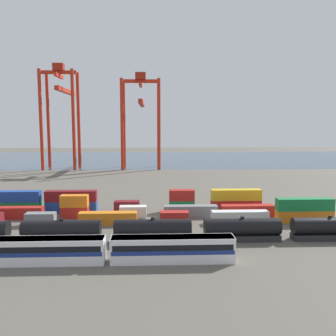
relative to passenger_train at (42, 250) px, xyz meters
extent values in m
plane|color=#5B564C|center=(2.91, 62.82, -2.14)|extent=(420.00, 420.00, 0.00)
cube|color=#384C60|center=(2.91, 166.78, -2.14)|extent=(400.00, 110.00, 0.01)
cube|color=silver|center=(0.00, 0.00, -0.19)|extent=(18.82, 3.10, 3.90)
cube|color=navy|center=(0.00, 0.00, -0.29)|extent=(18.44, 3.14, 0.64)
cube|color=black|center=(0.00, 0.00, 0.49)|extent=(18.06, 3.13, 0.90)
cube|color=slate|center=(0.00, 0.00, 1.58)|extent=(18.63, 2.85, 0.36)
cube|color=silver|center=(19.72, 0.00, -0.19)|extent=(18.82, 3.10, 3.90)
cube|color=navy|center=(19.72, 0.00, -0.29)|extent=(18.44, 3.14, 0.64)
cube|color=black|center=(19.72, 0.00, 0.49)|extent=(18.06, 3.13, 0.90)
cube|color=slate|center=(19.72, 0.00, 1.58)|extent=(18.63, 2.85, 0.36)
cube|color=#232326|center=(0.56, 9.47, -1.59)|extent=(13.70, 2.50, 1.10)
cylinder|color=black|center=(0.56, 9.47, 0.45)|extent=(13.70, 2.98, 2.98)
cylinder|color=black|center=(0.56, 9.47, 2.12)|extent=(0.70, 0.70, 0.36)
cube|color=#232326|center=(16.66, 9.47, -1.59)|extent=(13.70, 2.50, 1.10)
cylinder|color=black|center=(16.66, 9.47, 0.45)|extent=(13.70, 2.98, 2.98)
cylinder|color=black|center=(16.66, 9.47, 2.12)|extent=(0.70, 0.70, 0.36)
cube|color=#232326|center=(32.75, 9.47, -1.59)|extent=(13.70, 2.50, 1.10)
cylinder|color=black|center=(32.75, 9.47, 0.45)|extent=(13.70, 2.98, 2.98)
cylinder|color=black|center=(32.75, 9.47, 2.12)|extent=(0.70, 0.70, 0.36)
cube|color=#232326|center=(48.84, 9.47, -1.59)|extent=(13.70, 2.50, 1.10)
cylinder|color=black|center=(48.84, 9.47, 0.45)|extent=(13.70, 2.98, 2.98)
cylinder|color=black|center=(48.84, 9.47, 2.12)|extent=(0.70, 0.70, 0.36)
cube|color=slate|center=(-6.73, 21.14, -0.84)|extent=(6.04, 2.44, 2.60)
cube|color=orange|center=(7.23, 21.14, -0.84)|extent=(12.10, 2.44, 2.60)
cube|color=#AD211C|center=(21.19, 21.14, -0.84)|extent=(6.04, 2.44, 2.60)
cube|color=silver|center=(35.15, 21.14, -0.84)|extent=(12.10, 2.44, 2.60)
cube|color=orange|center=(49.11, 21.14, -0.84)|extent=(12.10, 2.44, 2.60)
cube|color=#197538|center=(49.11, 21.14, 1.76)|extent=(12.10, 2.44, 2.60)
cube|color=#AD211C|center=(-13.93, 26.69, -0.84)|extent=(12.10, 2.44, 2.60)
cube|color=#AD211C|center=(-0.89, 26.69, -0.84)|extent=(6.04, 2.44, 2.60)
cube|color=orange|center=(-0.89, 26.69, 1.76)|extent=(6.04, 2.44, 2.60)
cube|color=silver|center=(12.16, 26.69, -0.84)|extent=(6.04, 2.44, 2.60)
cube|color=slate|center=(25.21, 26.69, -0.84)|extent=(12.10, 2.44, 2.60)
cube|color=#AD211C|center=(38.26, 26.69, -0.84)|extent=(12.10, 2.44, 2.60)
cube|color=slate|center=(51.31, 26.69, -0.84)|extent=(12.10, 2.44, 2.60)
cube|color=#197538|center=(-16.11, 32.23, -0.84)|extent=(12.10, 2.44, 2.60)
cube|color=#1C4299|center=(-16.11, 32.23, 1.76)|extent=(12.10, 2.44, 2.60)
cube|color=#1C4299|center=(-2.87, 32.23, -0.84)|extent=(12.10, 2.44, 2.60)
cube|color=maroon|center=(-2.87, 32.23, 1.76)|extent=(12.10, 2.44, 2.60)
cube|color=maroon|center=(10.37, 32.23, -0.84)|extent=(6.04, 2.44, 2.60)
cube|color=#197538|center=(23.62, 32.23, -0.84)|extent=(6.04, 2.44, 2.60)
cube|color=#AD211C|center=(23.62, 32.23, 1.76)|extent=(6.04, 2.44, 2.60)
cube|color=#AD211C|center=(36.86, 32.23, -0.84)|extent=(12.10, 2.44, 2.60)
cube|color=gold|center=(36.86, 32.23, 1.76)|extent=(12.10, 2.44, 2.60)
cylinder|color=red|center=(-34.07, 113.22, 20.64)|extent=(1.50, 1.50, 45.58)
cylinder|color=red|center=(-19.48, 113.22, 20.64)|extent=(1.50, 1.50, 45.58)
cylinder|color=red|center=(-34.07, 124.70, 20.64)|extent=(1.50, 1.50, 45.58)
cylinder|color=red|center=(-19.48, 124.70, 20.64)|extent=(1.50, 1.50, 45.58)
cube|color=red|center=(-26.77, 118.96, 42.63)|extent=(16.19, 1.20, 1.60)
cube|color=red|center=(-26.77, 118.96, 41.03)|extent=(1.20, 13.08, 1.60)
cube|color=red|center=(-26.77, 130.91, 35.22)|extent=(2.00, 34.13, 2.00)
cube|color=maroon|center=(-26.77, 118.96, 45.03)|extent=(4.80, 4.00, 3.20)
cylinder|color=red|center=(2.46, 113.64, 18.72)|extent=(1.50, 1.50, 41.73)
cylinder|color=red|center=(19.37, 113.64, 18.72)|extent=(1.50, 1.50, 41.73)
cylinder|color=red|center=(2.46, 124.28, 18.72)|extent=(1.50, 1.50, 41.73)
cylinder|color=red|center=(19.37, 124.28, 18.72)|extent=(1.50, 1.50, 41.73)
cube|color=red|center=(10.91, 118.96, 38.78)|extent=(18.51, 1.20, 1.60)
cube|color=red|center=(10.91, 118.96, 37.18)|extent=(1.20, 12.24, 1.60)
cube|color=red|center=(10.91, 132.57, 29.37)|extent=(2.00, 38.89, 2.00)
cube|color=maroon|center=(10.91, 118.96, 41.18)|extent=(4.80, 4.00, 3.20)
camera|label=1|loc=(16.89, -52.97, 18.71)|focal=38.50mm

